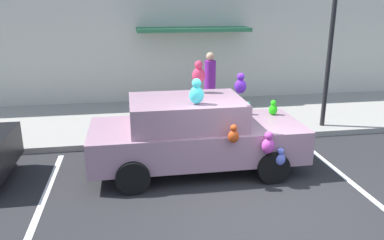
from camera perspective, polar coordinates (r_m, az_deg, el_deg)
ground_plane at (r=7.17m, az=9.96°, el=-11.78°), size 60.00×60.00×0.00m
sidewalk at (r=11.60m, az=1.91°, el=0.40°), size 24.00×4.00×0.15m
storefront_building at (r=13.21m, az=0.15°, el=16.22°), size 24.00×1.25×6.40m
parking_stripe_front at (r=8.80m, az=20.54°, el=-6.95°), size 0.12×3.60×0.01m
parking_stripe_rear at (r=7.87m, az=-20.68°, el=-9.92°), size 0.12×3.60×0.01m
plush_covered_car at (r=8.03m, az=0.41°, el=-1.95°), size 4.38×2.11×2.23m
teddy_bear_on_sidewalk at (r=10.15m, az=4.36°, el=0.21°), size 0.36×0.30×0.70m
street_lamp_post at (r=10.76m, az=19.87°, el=11.52°), size 0.28×0.28×3.92m
pedestrian_near_shopfront at (r=11.13m, az=2.66°, el=4.85°), size 0.32×0.32×1.90m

